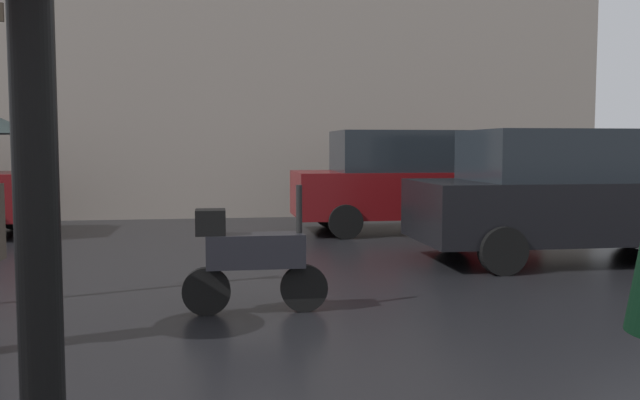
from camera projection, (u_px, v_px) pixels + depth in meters
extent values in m
cylinder|color=black|center=(40.00, 320.00, 1.53)|extent=(0.10, 0.10, 2.43)
cylinder|color=black|center=(304.00, 288.00, 6.61)|extent=(0.46, 0.09, 0.46)
cylinder|color=black|center=(206.00, 291.00, 6.46)|extent=(0.46, 0.09, 0.46)
cube|color=black|center=(255.00, 251.00, 6.51)|extent=(0.94, 0.32, 0.32)
cube|color=black|center=(210.00, 222.00, 6.42)|extent=(0.28, 0.28, 0.24)
cylinder|color=black|center=(299.00, 213.00, 6.54)|extent=(0.06, 0.06, 0.55)
cylinder|color=black|center=(16.00, 214.00, 13.08)|extent=(0.60, 0.18, 0.60)
cube|color=black|center=(575.00, 209.00, 9.58)|extent=(4.54, 1.86, 0.82)
cube|color=black|center=(562.00, 155.00, 9.49)|extent=(2.50, 1.71, 0.70)
cylinder|color=black|center=(631.00, 229.00, 10.76)|extent=(0.61, 0.18, 0.61)
cylinder|color=black|center=(452.00, 232.00, 10.31)|extent=(0.61, 0.18, 0.61)
cylinder|color=black|center=(503.00, 251.00, 8.47)|extent=(0.61, 0.18, 0.61)
cube|color=#590C0F|center=(411.00, 193.00, 12.85)|extent=(4.41, 1.78, 0.84)
cube|color=black|center=(400.00, 151.00, 12.75)|extent=(2.43, 1.63, 0.76)
cylinder|color=black|center=(466.00, 210.00, 13.98)|extent=(0.60, 0.18, 0.60)
cylinder|color=black|center=(502.00, 219.00, 12.23)|extent=(0.60, 0.18, 0.60)
cylinder|color=black|center=(329.00, 212.00, 13.54)|extent=(0.60, 0.18, 0.60)
cylinder|color=black|center=(345.00, 222.00, 11.79)|extent=(0.60, 0.18, 0.60)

